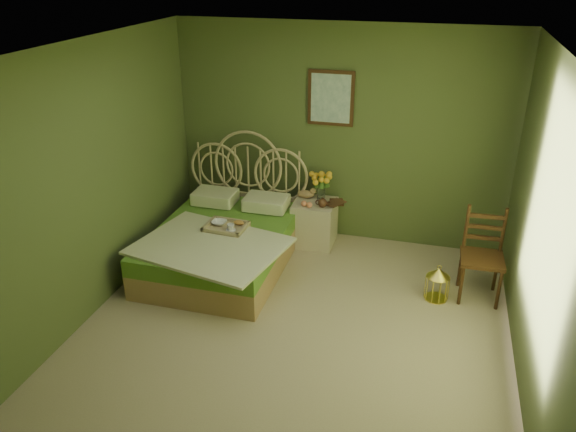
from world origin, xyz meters
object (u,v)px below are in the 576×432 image
(chair, at_px, (483,249))
(birdcage, at_px, (437,284))
(bed, at_px, (224,241))
(nightstand, at_px, (315,216))

(chair, distance_m, birdcage, 0.59)
(birdcage, bearing_deg, bed, 177.59)
(bed, height_order, birdcage, bed)
(nightstand, bearing_deg, bed, -138.06)
(nightstand, distance_m, chair, 2.03)
(bed, relative_size, birdcage, 5.95)
(nightstand, relative_size, chair, 1.02)
(bed, distance_m, nightstand, 1.20)
(nightstand, height_order, birdcage, nightstand)
(bed, relative_size, nightstand, 2.18)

